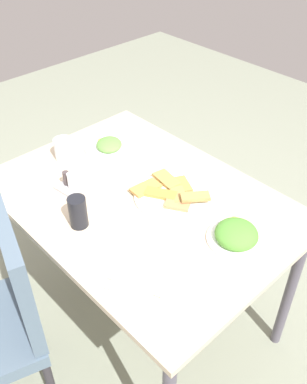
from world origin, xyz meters
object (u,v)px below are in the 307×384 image
(drinking_glass, at_px, (64,149))
(spoon, at_px, (126,292))
(pide_platter, at_px, (171,194))
(fork, at_px, (135,286))
(soda_can, at_px, (78,212))
(paper_napkin, at_px, (130,290))
(dining_table, at_px, (142,214))
(condiment_caddy, at_px, (69,183))
(salad_plate_greens, at_px, (109,146))
(salad_plate_rice, at_px, (236,235))

(drinking_glass, xyz_separation_m, spoon, (-0.74, 0.28, -0.04))
(pide_platter, height_order, fork, pide_platter)
(pide_platter, height_order, soda_can, soda_can)
(pide_platter, bearing_deg, paper_napkin, 119.52)
(dining_table, bearing_deg, paper_napkin, 133.56)
(soda_can, xyz_separation_m, condiment_caddy, (0.20, -0.10, -0.04))
(soda_can, distance_m, spoon, 0.36)
(pide_platter, relative_size, drinking_glass, 3.01)
(drinking_glass, bearing_deg, spoon, 159.28)
(pide_platter, distance_m, drinking_glass, 0.53)
(dining_table, bearing_deg, fork, 135.20)
(salad_plate_greens, height_order, spoon, salad_plate_greens)
(salad_plate_rice, relative_size, spoon, 1.33)
(drinking_glass, distance_m, fork, 0.78)
(spoon, bearing_deg, paper_napkin, -115.85)
(fork, bearing_deg, dining_table, -67.61)
(salad_plate_rice, bearing_deg, paper_napkin, 78.09)
(soda_can, bearing_deg, condiment_caddy, -25.51)
(salad_plate_greens, distance_m, soda_can, 0.51)
(paper_napkin, bearing_deg, salad_plate_rice, -101.91)
(drinking_glass, bearing_deg, dining_table, -172.10)
(dining_table, distance_m, pide_platter, 0.15)
(drinking_glass, bearing_deg, soda_can, 152.67)
(salad_plate_greens, relative_size, fork, 1.19)
(paper_napkin, bearing_deg, spoon, 90.00)
(dining_table, distance_m, fork, 0.44)
(salad_plate_rice, relative_size, fork, 1.16)
(salad_plate_greens, distance_m, fork, 0.80)
(pide_platter, xyz_separation_m, paper_napkin, (-0.24, 0.42, -0.01))
(paper_napkin, distance_m, spoon, 0.02)
(dining_table, xyz_separation_m, condiment_caddy, (0.24, 0.17, 0.11))
(soda_can, relative_size, spoon, 0.75)
(dining_table, bearing_deg, spoon, 132.01)
(salad_plate_rice, xyz_separation_m, fork, (0.09, 0.39, -0.02))
(salad_plate_rice, relative_size, drinking_glass, 2.21)
(salad_plate_rice, bearing_deg, spoon, 78.58)
(soda_can, bearing_deg, salad_plate_rice, -141.18)
(pide_platter, bearing_deg, spoon, 118.49)
(salad_plate_greens, bearing_deg, soda_can, 129.16)
(soda_can, xyz_separation_m, fork, (-0.35, 0.04, -0.06))
(pide_platter, relative_size, condiment_caddy, 2.94)
(soda_can, height_order, paper_napkin, soda_can)
(soda_can, distance_m, drinking_glass, 0.44)
(salad_plate_rice, distance_m, spoon, 0.44)
(salad_plate_greens, relative_size, drinking_glass, 2.27)
(dining_table, bearing_deg, salad_plate_rice, -167.52)
(soda_can, xyz_separation_m, paper_napkin, (-0.35, 0.06, -0.06))
(drinking_glass, height_order, spoon, drinking_glass)
(spoon, bearing_deg, salad_plate_greens, -60.99)
(paper_napkin, bearing_deg, dining_table, -46.44)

